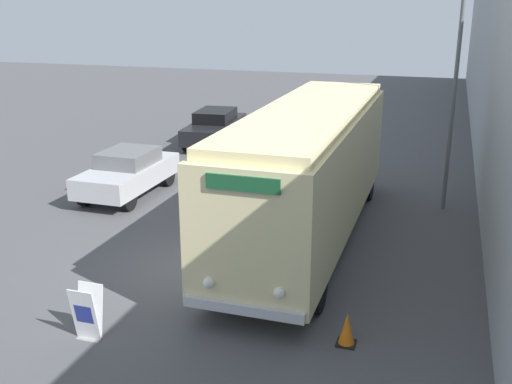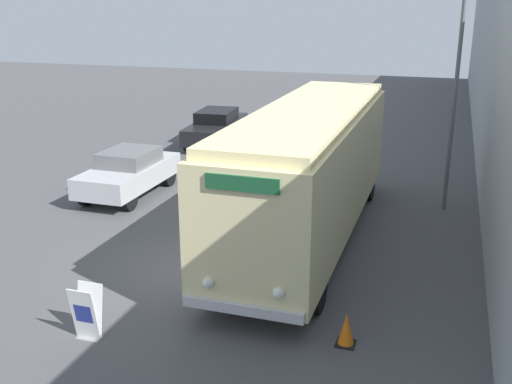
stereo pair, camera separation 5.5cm
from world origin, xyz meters
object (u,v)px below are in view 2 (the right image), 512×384
at_px(vintage_bus, 309,167).
at_px(sign_board, 87,313).
at_px(streetlamp, 460,51).
at_px(traffic_cone, 346,329).
at_px(parked_car_mid, 216,126).
at_px(parked_car_near, 129,172).

xyz_separation_m(vintage_bus, sign_board, (-2.76, -6.14, -1.45)).
relative_size(sign_board, streetlamp, 0.14).
bearing_deg(vintage_bus, traffic_cone, -68.76).
distance_m(sign_board, streetlamp, 12.28).
bearing_deg(vintage_bus, sign_board, -114.21).
distance_m(sign_board, parked_car_mid, 16.17).
relative_size(vintage_bus, streetlamp, 1.42).
xyz_separation_m(vintage_bus, traffic_cone, (1.89, -4.85, -1.66)).
bearing_deg(streetlamp, traffic_cone, -100.21).
bearing_deg(streetlamp, parked_car_near, -169.89).
bearing_deg(parked_car_mid, streetlamp, -36.46).
bearing_deg(streetlamp, parked_car_mid, 148.71).
height_order(vintage_bus, parked_car_mid, vintage_bus).
xyz_separation_m(vintage_bus, streetlamp, (3.41, 3.62, 2.73)).
bearing_deg(traffic_cone, parked_car_mid, 119.93).
distance_m(parked_car_near, traffic_cone, 10.68).
bearing_deg(parked_car_near, vintage_bus, -16.15).
xyz_separation_m(parked_car_near, parked_car_mid, (-0.04, 7.73, -0.01)).
relative_size(streetlamp, parked_car_mid, 1.53).
distance_m(vintage_bus, sign_board, 6.88).
height_order(vintage_bus, parked_car_near, vintage_bus).
bearing_deg(parked_car_mid, vintage_bus, -61.33).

